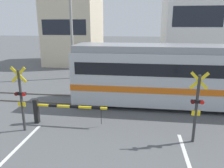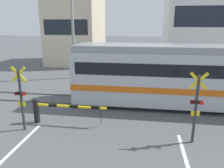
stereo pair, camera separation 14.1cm
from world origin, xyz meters
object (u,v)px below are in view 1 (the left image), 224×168
Objects in this scene: crossing_barrier_far at (157,80)px; crossing_signal_right at (197,105)px; crossing_barrier_near at (53,109)px; pedestrian at (123,66)px; crossing_signal_left at (21,97)px; commuter_train at (206,75)px.

crossing_barrier_far is 1.21× the size of crossing_signal_right.
pedestrian reaches higher than crossing_barrier_near.
crossing_signal_right is (7.08, 0.00, 0.00)m from crossing_signal_left.
commuter_train reaches higher than pedestrian.
crossing_signal_right is (1.01, -7.00, 0.83)m from crossing_barrier_far.
crossing_barrier_far is 1.21× the size of crossing_signal_left.
crossing_barrier_far is at bearing 50.79° from crossing_barrier_near.
crossing_barrier_far is at bearing 98.19° from crossing_signal_right.
crossing_signal_left is (-1.01, -0.79, 0.83)m from crossing_barrier_near.
commuter_train is at bearing 71.03° from crossing_signal_right.
crossing_signal_right reaches higher than pedestrian.
commuter_train is at bearing 23.65° from crossing_barrier_near.
commuter_train is 8.15m from pedestrian.
crossing_barrier_near is 1.00× the size of crossing_barrier_far.
commuter_train is at bearing -51.06° from pedestrian.
commuter_train reaches higher than crossing_barrier_far.
commuter_train is at bearing 25.58° from crossing_signal_left.
crossing_signal_left is 7.08m from crossing_signal_right.
crossing_barrier_near is at bearing -129.21° from crossing_barrier_far.
crossing_barrier_near is at bearing -156.35° from commuter_train.
crossing_signal_left is at bearing -141.97° from crossing_barrier_near.
crossing_barrier_far is (-2.40, 2.94, -1.09)m from commuter_train.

